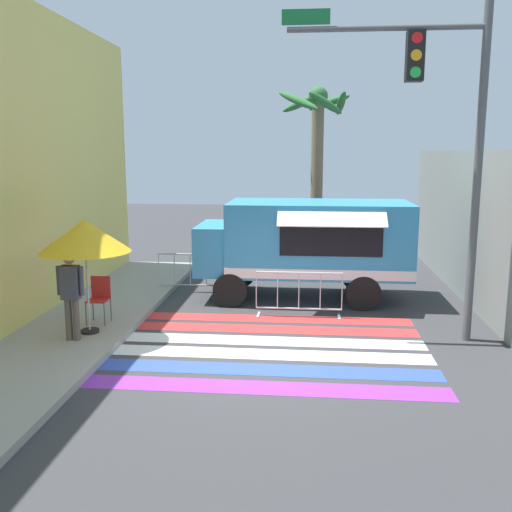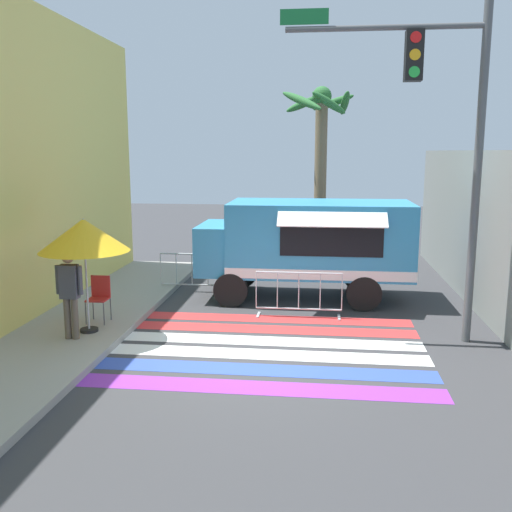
# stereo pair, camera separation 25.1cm
# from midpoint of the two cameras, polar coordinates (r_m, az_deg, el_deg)

# --- Properties ---
(ground_plane) EXTENTS (60.00, 60.00, 0.00)m
(ground_plane) POSITION_cam_midpoint_polar(r_m,az_deg,el_deg) (10.63, 0.52, -9.98)
(ground_plane) COLOR #38383A
(sidewalk_left) EXTENTS (4.40, 16.00, 0.14)m
(sidewalk_left) POSITION_cam_midpoint_polar(r_m,az_deg,el_deg) (12.10, -23.42, -7.95)
(sidewalk_left) COLOR #99968E
(sidewalk_left) RESTS_ON ground_plane
(concrete_wall_right) EXTENTS (0.20, 16.00, 3.73)m
(concrete_wall_right) POSITION_cam_midpoint_polar(r_m,az_deg,el_deg) (13.60, 22.94, 1.82)
(concrete_wall_right) COLOR gray
(concrete_wall_right) RESTS_ON ground_plane
(crosswalk_painted) EXTENTS (6.40, 4.36, 0.01)m
(crosswalk_painted) POSITION_cam_midpoint_polar(r_m,az_deg,el_deg) (11.08, 0.78, -9.09)
(crosswalk_painted) COLOR purple
(crosswalk_painted) RESTS_ON ground_plane
(food_truck) EXTENTS (5.29, 2.67, 2.47)m
(food_truck) POSITION_cam_midpoint_polar(r_m,az_deg,el_deg) (14.42, 5.27, 1.54)
(food_truck) COLOR #338CBF
(food_truck) RESTS_ON ground_plane
(traffic_signal_pole) EXTENTS (3.82, 0.29, 6.46)m
(traffic_signal_pole) POSITION_cam_midpoint_polar(r_m,az_deg,el_deg) (11.47, 18.79, 12.86)
(traffic_signal_pole) COLOR #515456
(traffic_signal_pole) RESTS_ON ground_plane
(patio_umbrella) EXTENTS (1.76, 1.76, 2.28)m
(patio_umbrella) POSITION_cam_midpoint_polar(r_m,az_deg,el_deg) (11.57, -16.23, 1.97)
(patio_umbrella) COLOR black
(patio_umbrella) RESTS_ON sidewalk_left
(folding_chair) EXTENTS (0.42, 0.42, 0.97)m
(folding_chair) POSITION_cam_midpoint_polar(r_m,az_deg,el_deg) (12.50, -14.85, -3.70)
(folding_chair) COLOR #4C4C51
(folding_chair) RESTS_ON sidewalk_left
(vendor_person) EXTENTS (0.53, 0.23, 1.71)m
(vendor_person) POSITION_cam_midpoint_polar(r_m,az_deg,el_deg) (11.38, -17.55, -3.21)
(vendor_person) COLOR brown
(vendor_person) RESTS_ON sidewalk_left
(barricade_front) EXTENTS (1.96, 0.44, 1.04)m
(barricade_front) POSITION_cam_midpoint_polar(r_m,az_deg,el_deg) (12.94, 4.85, -3.89)
(barricade_front) COLOR #B7BABF
(barricade_front) RESTS_ON ground_plane
(barricade_side) EXTENTS (1.74, 0.44, 1.04)m
(barricade_side) POSITION_cam_midpoint_polar(r_m,az_deg,el_deg) (15.29, -5.96, -1.71)
(barricade_side) COLOR #B7BABF
(barricade_side) RESTS_ON ground_plane
(palm_tree) EXTENTS (2.41, 2.54, 5.71)m
(palm_tree) POSITION_cam_midpoint_polar(r_m,az_deg,el_deg) (18.51, 6.88, 10.74)
(palm_tree) COLOR #7A664C
(palm_tree) RESTS_ON ground_plane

